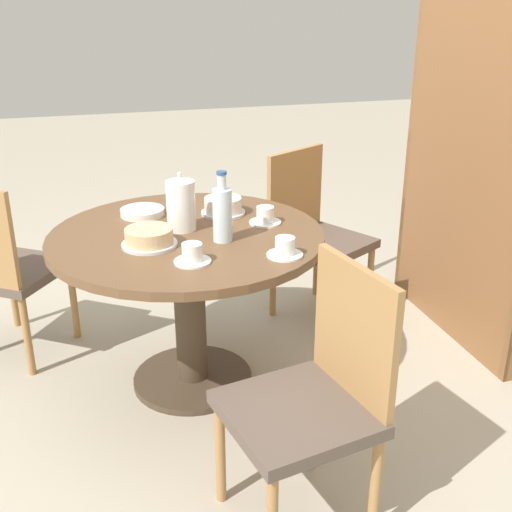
# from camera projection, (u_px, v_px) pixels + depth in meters

# --- Properties ---
(ground_plane) EXTENTS (14.00, 14.00, 0.00)m
(ground_plane) POSITION_uv_depth(u_px,v_px,m) (193.00, 381.00, 2.85)
(ground_plane) COLOR #B2A893
(dining_table) EXTENTS (1.11, 1.11, 0.70)m
(dining_table) POSITION_uv_depth(u_px,v_px,m) (188.00, 270.00, 2.64)
(dining_table) COLOR #473828
(dining_table) RESTS_ON ground_plane
(chair_a) EXTENTS (0.58, 0.58, 0.86)m
(chair_a) POSITION_uv_depth(u_px,v_px,m) (2.00, 266.00, 2.89)
(chair_a) COLOR #A87A47
(chair_a) RESTS_ON ground_plane
(chair_b) EXTENTS (0.49, 0.49, 0.86)m
(chair_b) POSITION_uv_depth(u_px,v_px,m) (315.00, 395.00, 1.97)
(chair_b) COLOR #A87A47
(chair_b) RESTS_ON ground_plane
(chair_c) EXTENTS (0.57, 0.57, 0.86)m
(chair_c) POSITION_uv_depth(u_px,v_px,m) (314.00, 232.00, 3.31)
(chair_c) COLOR #A87A47
(chair_c) RESTS_ON ground_plane
(bookshelf) EXTENTS (1.03, 0.28, 1.91)m
(bookshelf) POSITION_uv_depth(u_px,v_px,m) (484.00, 151.00, 2.98)
(bookshelf) COLOR brown
(bookshelf) RESTS_ON ground_plane
(coffee_pot) EXTENTS (0.12, 0.12, 0.24)m
(coffee_pot) POSITION_uv_depth(u_px,v_px,m) (181.00, 204.00, 2.58)
(coffee_pot) COLOR white
(coffee_pot) RESTS_ON dining_table
(water_bottle) EXTENTS (0.08, 0.08, 0.28)m
(water_bottle) POSITION_uv_depth(u_px,v_px,m) (222.00, 213.00, 2.46)
(water_bottle) COLOR silver
(water_bottle) RESTS_ON dining_table
(cake_main) EXTENTS (0.21, 0.21, 0.07)m
(cake_main) POSITION_uv_depth(u_px,v_px,m) (149.00, 238.00, 2.44)
(cake_main) COLOR silver
(cake_main) RESTS_ON dining_table
(cake_second) EXTENTS (0.19, 0.19, 0.07)m
(cake_second) POSITION_uv_depth(u_px,v_px,m) (223.00, 206.00, 2.79)
(cake_second) COLOR silver
(cake_second) RESTS_ON dining_table
(cup_a) EXTENTS (0.13, 0.13, 0.07)m
(cup_a) POSITION_uv_depth(u_px,v_px,m) (192.00, 255.00, 2.29)
(cup_a) COLOR white
(cup_a) RESTS_ON dining_table
(cup_b) EXTENTS (0.13, 0.13, 0.07)m
(cup_b) POSITION_uv_depth(u_px,v_px,m) (265.00, 217.00, 2.68)
(cup_b) COLOR white
(cup_b) RESTS_ON dining_table
(cup_c) EXTENTS (0.13, 0.13, 0.07)m
(cup_c) POSITION_uv_depth(u_px,v_px,m) (285.00, 248.00, 2.35)
(cup_c) COLOR white
(cup_c) RESTS_ON dining_table
(plate_stack) EXTENTS (0.19, 0.19, 0.03)m
(plate_stack) POSITION_uv_depth(u_px,v_px,m) (142.00, 212.00, 2.78)
(plate_stack) COLOR white
(plate_stack) RESTS_ON dining_table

